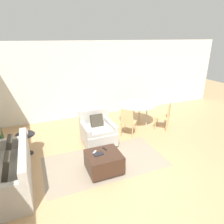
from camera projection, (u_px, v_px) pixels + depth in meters
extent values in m
plane|color=tan|center=(129.00, 175.00, 4.42)|extent=(20.00, 20.00, 0.00)
cube|color=silver|center=(82.00, 81.00, 7.23)|extent=(12.00, 0.06, 2.75)
cube|color=gray|center=(105.00, 162.00, 4.89)|extent=(2.91, 1.53, 0.00)
cube|color=beige|center=(112.00, 173.00, 4.49)|extent=(2.85, 0.05, 0.00)
cube|color=beige|center=(107.00, 165.00, 4.76)|extent=(2.85, 0.05, 0.00)
cube|color=beige|center=(103.00, 158.00, 5.02)|extent=(2.85, 0.05, 0.00)
cube|color=beige|center=(99.00, 152.00, 5.29)|extent=(2.85, 0.05, 0.00)
cube|color=#B2ADA3|center=(7.00, 179.00, 3.99)|extent=(0.90, 1.79, 0.43)
cube|color=#B2ADA3|center=(24.00, 156.00, 3.97)|extent=(0.14, 1.79, 0.45)
cube|color=#B2ADA3|center=(7.00, 144.00, 4.59)|extent=(0.83, 0.12, 0.26)
cube|color=#383328|center=(9.00, 147.00, 4.20)|extent=(0.19, 0.40, 0.41)
cube|color=#383328|center=(6.00, 166.00, 3.58)|extent=(0.19, 0.40, 0.41)
cube|color=#B2ADA3|center=(98.00, 136.00, 5.65)|extent=(0.87, 0.90, 0.36)
cube|color=#B2ADA3|center=(99.00, 129.00, 5.54)|extent=(0.63, 0.77, 0.10)
cube|color=#B2ADA3|center=(94.00, 117.00, 5.83)|extent=(0.86, 0.13, 0.49)
cube|color=#B2ADA3|center=(85.00, 129.00, 5.41)|extent=(0.13, 0.82, 0.20)
cube|color=#B2ADA3|center=(110.00, 125.00, 5.68)|extent=(0.13, 0.82, 0.20)
cylinder|color=brown|center=(91.00, 151.00, 5.28)|extent=(0.05, 0.05, 0.06)
cylinder|color=brown|center=(115.00, 146.00, 5.54)|extent=(0.05, 0.05, 0.06)
cylinder|color=brown|center=(83.00, 139.00, 5.91)|extent=(0.05, 0.05, 0.06)
cylinder|color=brown|center=(105.00, 135.00, 6.16)|extent=(0.05, 0.05, 0.06)
cube|color=#383328|center=(97.00, 120.00, 5.59)|extent=(0.35, 0.20, 0.36)
cube|color=#382319|center=(104.00, 162.00, 4.48)|extent=(0.75, 0.69, 0.41)
cylinder|color=black|center=(94.00, 182.00, 4.19)|extent=(0.04, 0.04, 0.04)
cylinder|color=black|center=(122.00, 174.00, 4.42)|extent=(0.04, 0.04, 0.04)
cylinder|color=black|center=(87.00, 166.00, 4.70)|extent=(0.04, 0.04, 0.04)
cylinder|color=black|center=(112.00, 160.00, 4.93)|extent=(0.04, 0.04, 0.04)
cube|color=black|center=(98.00, 154.00, 4.39)|extent=(0.22, 0.15, 0.02)
cube|color=#B7B7BC|center=(95.00, 152.00, 4.46)|extent=(0.12, 0.14, 0.01)
cube|color=black|center=(105.00, 149.00, 4.59)|extent=(0.08, 0.14, 0.01)
cylinder|color=#333338|center=(3.00, 152.00, 5.04)|extent=(0.37, 0.37, 0.30)
cylinder|color=black|center=(2.00, 147.00, 4.99)|extent=(0.34, 0.34, 0.02)
cone|color=#286033|center=(3.00, 136.00, 4.91)|extent=(0.05, 0.11, 0.57)
cone|color=#286033|center=(2.00, 136.00, 4.95)|extent=(0.08, 0.09, 0.54)
cone|color=#286033|center=(1.00, 136.00, 4.85)|extent=(0.10, 0.09, 0.61)
cylinder|color=black|center=(25.00, 135.00, 5.04)|extent=(0.47, 0.47, 0.02)
cylinder|color=black|center=(27.00, 144.00, 5.13)|extent=(0.04, 0.04, 0.53)
cylinder|color=black|center=(28.00, 153.00, 5.23)|extent=(0.26, 0.26, 0.02)
cube|color=#8C6647|center=(25.00, 132.00, 5.01)|extent=(0.16, 0.04, 0.15)
cube|color=#B2A893|center=(25.00, 132.00, 5.00)|extent=(0.13, 0.03, 0.12)
cube|color=#8C6647|center=(25.00, 133.00, 5.04)|extent=(0.02, 0.03, 0.07)
cylinder|color=#8C9E99|center=(137.00, 104.00, 6.71)|extent=(1.27, 1.27, 0.01)
cylinder|color=#99999E|center=(134.00, 118.00, 6.54)|extent=(0.04, 0.04, 0.73)
cylinder|color=#99999E|center=(147.00, 116.00, 6.71)|extent=(0.04, 0.04, 0.73)
cylinder|color=#99999E|center=(127.00, 113.00, 6.96)|extent=(0.04, 0.04, 0.73)
cylinder|color=#99999E|center=(139.00, 111.00, 7.14)|extent=(0.04, 0.04, 0.73)
cube|color=tan|center=(129.00, 122.00, 6.07)|extent=(0.59, 0.59, 0.03)
cube|color=tan|center=(127.00, 117.00, 5.82)|extent=(0.29, 0.29, 0.45)
cylinder|color=tan|center=(136.00, 128.00, 6.24)|extent=(0.03, 0.03, 0.42)
cylinder|color=tan|center=(125.00, 126.00, 6.37)|extent=(0.03, 0.03, 0.42)
cylinder|color=tan|center=(132.00, 132.00, 5.93)|extent=(0.03, 0.03, 0.42)
cylinder|color=tan|center=(121.00, 130.00, 6.06)|extent=(0.03, 0.03, 0.42)
cube|color=tan|center=(162.00, 116.00, 6.50)|extent=(0.59, 0.59, 0.03)
cube|color=tan|center=(169.00, 110.00, 6.35)|extent=(0.29, 0.29, 0.45)
cylinder|color=tan|center=(157.00, 120.00, 6.80)|extent=(0.03, 0.03, 0.42)
cylinder|color=tan|center=(155.00, 124.00, 6.49)|extent=(0.03, 0.03, 0.42)
cylinder|color=tan|center=(168.00, 122.00, 6.67)|extent=(0.03, 0.03, 0.42)
cylinder|color=tan|center=(166.00, 126.00, 6.36)|extent=(0.03, 0.03, 0.42)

